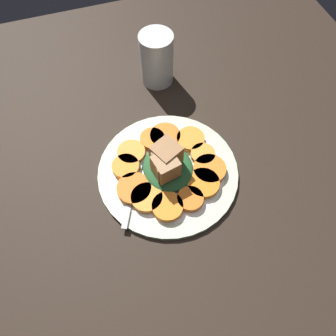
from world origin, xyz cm
name	(u,v)px	position (x,y,z in cm)	size (l,w,h in cm)	color
table_slab	(168,175)	(0.00, 0.00, 1.00)	(120.00, 120.00, 2.00)	black
plate	(168,172)	(0.00, 0.00, 2.52)	(28.64, 28.64, 1.05)	beige
carrot_slice_0	(131,153)	(-6.10, -6.05, 3.76)	(5.83, 5.83, 1.32)	orange
carrot_slice_1	(126,167)	(-3.14, -8.03, 3.76)	(5.60, 5.60, 1.32)	orange
carrot_slice_2	(134,189)	(2.19, -7.70, 3.76)	(6.80, 6.80, 1.32)	orange
carrot_slice_3	(147,198)	(4.83, -5.89, 3.76)	(6.12, 6.12, 1.32)	orange
carrot_slice_4	(168,207)	(7.82, -2.67, 3.76)	(6.00, 6.00, 1.32)	orange
carrot_slice_5	(190,199)	(7.69, 1.96, 3.76)	(5.10, 5.10, 1.32)	orange
carrot_slice_6	(203,183)	(5.30, 5.56, 3.76)	(6.43, 6.43, 1.32)	orange
carrot_slice_7	(209,169)	(2.74, 7.92, 3.76)	(6.66, 6.66, 1.32)	orange
carrot_slice_8	(203,155)	(-0.97, 7.94, 3.76)	(5.11, 5.11, 1.32)	orange
carrot_slice_9	(191,139)	(-5.40, 6.84, 3.76)	(5.96, 5.96, 1.32)	orange
carrot_slice_10	(165,136)	(-7.80, 1.95, 3.76)	(6.54, 6.54, 1.32)	orange
carrot_slice_11	(152,139)	(-7.95, -0.90, 3.76)	(5.35, 5.35, 1.32)	orange
center_pile	(167,164)	(0.20, -0.19, 5.98)	(11.17, 10.06, 6.99)	#235128
fork	(134,180)	(0.06, -7.24, 3.30)	(18.39, 9.91, 0.40)	#B2B2B7
water_glass	(157,59)	(-26.13, 5.85, 8.27)	(7.77, 7.77, 12.54)	silver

